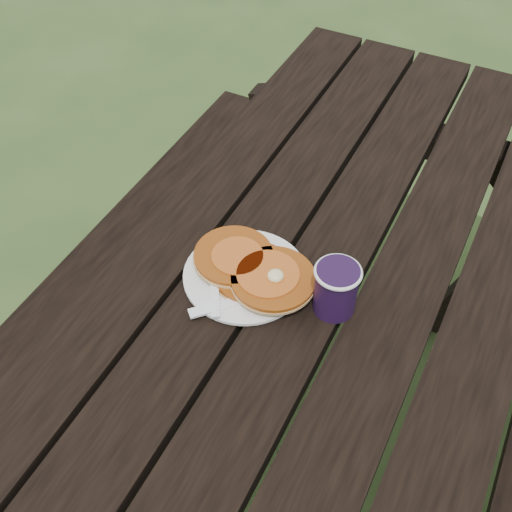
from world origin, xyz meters
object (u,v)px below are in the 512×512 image
at_px(pancake_stack, 254,269).
at_px(coffee_cup, 336,287).
at_px(picnic_table, 300,398).
at_px(plate, 245,276).

xyz_separation_m(pancake_stack, coffee_cup, (0.16, 0.00, 0.03)).
relative_size(pancake_stack, coffee_cup, 2.43).
relative_size(picnic_table, pancake_stack, 7.49).
relative_size(picnic_table, plate, 8.08).
height_order(picnic_table, pancake_stack, pancake_stack).
relative_size(plate, coffee_cup, 2.25).
bearing_deg(coffee_cup, pancake_stack, -178.93).
xyz_separation_m(picnic_table, coffee_cup, (0.05, -0.02, 0.44)).
relative_size(plate, pancake_stack, 0.93).
bearing_deg(pancake_stack, plate, -156.63).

